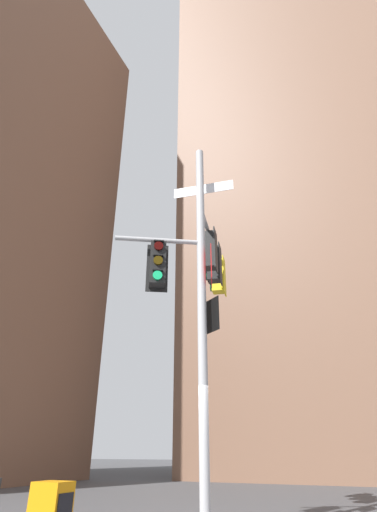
% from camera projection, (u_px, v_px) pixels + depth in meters
% --- Properties ---
extents(building_mid_block, '(16.39, 16.39, 49.41)m').
position_uv_depth(building_mid_block, '(301.00, 155.00, 34.57)').
color(building_mid_block, brown).
rests_on(building_mid_block, ground).
extents(signal_pole_assembly, '(2.43, 4.04, 8.30)m').
position_uv_depth(signal_pole_assembly, '(202.00, 277.00, 9.51)').
color(signal_pole_assembly, '#B2B2B5').
rests_on(signal_pole_assembly, ground).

